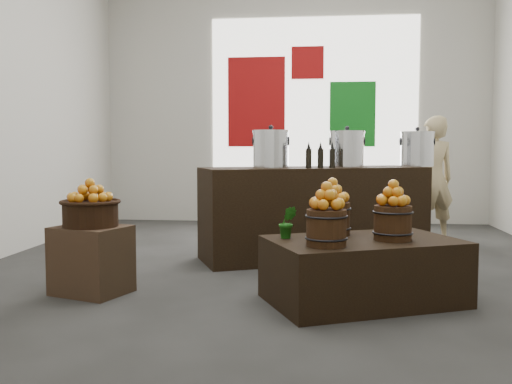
# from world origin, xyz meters

# --- Properties ---
(ground) EXTENTS (7.00, 7.00, 0.00)m
(ground) POSITION_xyz_m (0.00, 0.00, 0.00)
(ground) COLOR #373735
(ground) RESTS_ON ground
(back_wall) EXTENTS (6.00, 0.04, 4.00)m
(back_wall) POSITION_xyz_m (0.00, 3.50, 2.00)
(back_wall) COLOR beige
(back_wall) RESTS_ON ground
(back_opening) EXTENTS (3.20, 0.02, 2.40)m
(back_opening) POSITION_xyz_m (0.30, 3.48, 2.00)
(back_opening) COLOR white
(back_opening) RESTS_ON back_wall
(deco_red_left) EXTENTS (0.90, 0.04, 1.40)m
(deco_red_left) POSITION_xyz_m (-0.60, 3.47, 1.90)
(deco_red_left) COLOR #960B0C
(deco_red_left) RESTS_ON back_wall
(deco_green_right) EXTENTS (0.70, 0.04, 1.00)m
(deco_green_right) POSITION_xyz_m (0.90, 3.47, 1.70)
(deco_green_right) COLOR #116D19
(deco_green_right) RESTS_ON back_wall
(deco_red_upper) EXTENTS (0.50, 0.04, 0.50)m
(deco_red_upper) POSITION_xyz_m (0.20, 3.47, 2.50)
(deco_red_upper) COLOR #960B0C
(deco_red_upper) RESTS_ON back_wall
(crate) EXTENTS (0.67, 0.61, 0.55)m
(crate) POSITION_xyz_m (-1.46, -1.15, 0.27)
(crate) COLOR brown
(crate) RESTS_ON ground
(wicker_basket) EXTENTS (0.44, 0.44, 0.20)m
(wicker_basket) POSITION_xyz_m (-1.46, -1.15, 0.65)
(wicker_basket) COLOR black
(wicker_basket) RESTS_ON crate
(apples_in_basket) EXTENTS (0.34, 0.34, 0.18)m
(apples_in_basket) POSITION_xyz_m (-1.46, -1.15, 0.84)
(apples_in_basket) COLOR #AA1705
(apples_in_basket) RESTS_ON wicker_basket
(display_table) EXTENTS (1.64, 1.36, 0.49)m
(display_table) POSITION_xyz_m (0.71, -1.18, 0.24)
(display_table) COLOR black
(display_table) RESTS_ON ground
(apple_bucket_front_left) EXTENTS (0.28, 0.28, 0.26)m
(apple_bucket_front_left) POSITION_xyz_m (0.42, -1.52, 0.62)
(apple_bucket_front_left) COLOR #3C2210
(apple_bucket_front_left) RESTS_ON display_table
(apples_in_bucket_front_left) EXTENTS (0.21, 0.21, 0.19)m
(apples_in_bucket_front_left) POSITION_xyz_m (0.42, -1.52, 0.84)
(apples_in_bucket_front_left) COLOR #AA1705
(apples_in_bucket_front_left) RESTS_ON apple_bucket_front_left
(apple_bucket_front_right) EXTENTS (0.28, 0.28, 0.26)m
(apple_bucket_front_right) POSITION_xyz_m (0.92, -1.21, 0.62)
(apple_bucket_front_right) COLOR #3C2210
(apple_bucket_front_right) RESTS_ON display_table
(apples_in_bucket_front_right) EXTENTS (0.21, 0.21, 0.19)m
(apples_in_bucket_front_right) POSITION_xyz_m (0.92, -1.21, 0.84)
(apples_in_bucket_front_right) COLOR #AA1705
(apples_in_bucket_front_right) RESTS_ON apple_bucket_front_right
(apple_bucket_rear) EXTENTS (0.28, 0.28, 0.26)m
(apple_bucket_rear) POSITION_xyz_m (0.48, -1.00, 0.62)
(apple_bucket_rear) COLOR #3C2210
(apple_bucket_rear) RESTS_ON display_table
(apples_in_bucket_rear) EXTENTS (0.21, 0.21, 0.19)m
(apples_in_bucket_rear) POSITION_xyz_m (0.48, -1.00, 0.84)
(apples_in_bucket_rear) COLOR #AA1705
(apples_in_bucket_rear) RESTS_ON apple_bucket_rear
(herb_garnish_right) EXTENTS (0.23, 0.20, 0.24)m
(herb_garnish_right) POSITION_xyz_m (0.97, -0.79, 0.61)
(herb_garnish_right) COLOR #185E13
(herb_garnish_right) RESTS_ON display_table
(herb_garnish_left) EXTENTS (0.15, 0.12, 0.25)m
(herb_garnish_left) POSITION_xyz_m (0.13, -1.21, 0.61)
(herb_garnish_left) COLOR #185E13
(herb_garnish_left) RESTS_ON display_table
(counter) EXTENTS (2.49, 1.63, 0.97)m
(counter) POSITION_xyz_m (0.33, 0.55, 0.49)
(counter) COLOR black
(counter) RESTS_ON ground
(stock_pot_left) EXTENTS (0.37, 0.37, 0.37)m
(stock_pot_left) POSITION_xyz_m (-0.12, 0.36, 1.16)
(stock_pot_left) COLOR silver
(stock_pot_left) RESTS_ON counter
(stock_pot_center) EXTENTS (0.37, 0.37, 0.37)m
(stock_pot_center) POSITION_xyz_m (0.67, 0.69, 1.16)
(stock_pot_center) COLOR silver
(stock_pot_center) RESTS_ON counter
(stock_pot_right) EXTENTS (0.37, 0.37, 0.37)m
(stock_pot_right) POSITION_xyz_m (1.47, 1.03, 1.16)
(stock_pot_right) COLOR silver
(stock_pot_right) RESTS_ON counter
(oil_cruets) EXTENTS (0.26, 0.16, 0.27)m
(oil_cruets) POSITION_xyz_m (0.42, 0.33, 1.11)
(oil_cruets) COLOR black
(oil_cruets) RESTS_ON counter
(shopper) EXTENTS (0.66, 0.54, 1.58)m
(shopper) POSITION_xyz_m (1.81, 1.81, 0.79)
(shopper) COLOR tan
(shopper) RESTS_ON ground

